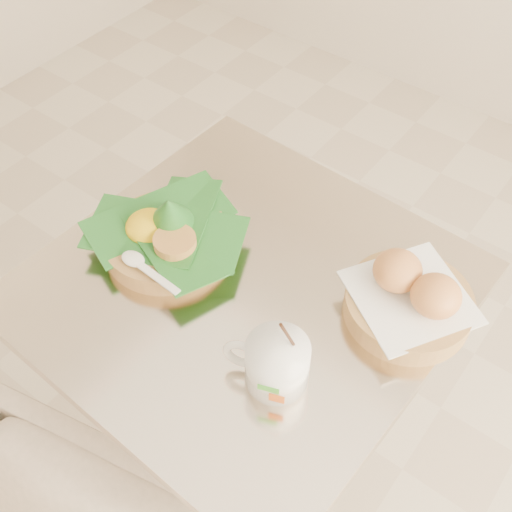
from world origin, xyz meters
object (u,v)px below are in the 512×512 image
Objects in this scene: cafe_table at (246,350)px; bread_basket at (410,299)px; coffee_mug at (275,362)px; rice_basket at (165,233)px.

cafe_table is 0.39m from bread_basket.
cafe_table is 0.33m from coffee_mug.
rice_basket is 1.67× the size of coffee_mug.
coffee_mug is at bearing -17.55° from rice_basket.
rice_basket reaches higher than bread_basket.
rice_basket is 0.34m from coffee_mug.
rice_basket is 0.46m from bread_basket.
rice_basket is at bearing -162.22° from bread_basket.
rice_basket is 1.14× the size of bread_basket.
cafe_table is 2.93× the size of bread_basket.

